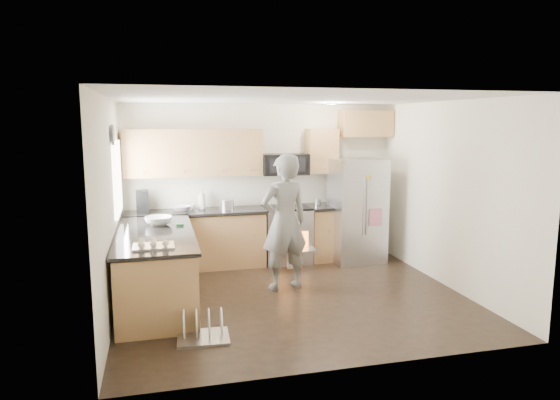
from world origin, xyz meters
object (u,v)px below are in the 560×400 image
object	(u,v)px
stove_range	(286,222)
person	(284,222)
dish_rack	(203,331)
refrigerator	(357,211)

from	to	relation	value
stove_range	person	xyz separation A→B (m)	(-0.37, -1.31, 0.27)
stove_range	dish_rack	distance (m)	3.22
stove_range	dish_rack	world-z (taller)	stove_range
person	dish_rack	size ratio (longest dim) A/B	3.28
refrigerator	dish_rack	xyz separation A→B (m)	(-2.78, -2.48, -0.77)
person	dish_rack	xyz separation A→B (m)	(-1.26, -1.41, -0.85)
person	dish_rack	world-z (taller)	person
stove_range	dish_rack	xyz separation A→B (m)	(-1.63, -2.72, -0.59)
refrigerator	dish_rack	size ratio (longest dim) A/B	2.98
dish_rack	stove_range	bearing A→B (deg)	59.02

